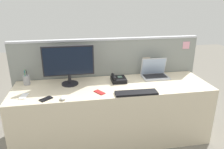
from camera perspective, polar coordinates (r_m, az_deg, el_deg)
ground_plane at (r=2.86m, az=0.18°, el=-16.27°), size 10.00×10.00×0.00m
desk at (r=2.67m, az=0.19°, el=-10.06°), size 2.30×0.67×0.72m
cubicle_divider at (r=2.90m, az=-1.12°, el=-2.13°), size 2.42×0.08×1.20m
desktop_monitor at (r=2.52m, az=-11.52°, el=3.05°), size 0.59×0.19×0.46m
laptop at (r=2.81m, az=11.24°, el=0.57°), size 0.33×0.23×0.24m
desk_phone at (r=2.62m, az=1.62°, el=-1.27°), size 0.18×0.19×0.08m
keyboard_main at (r=2.31m, az=6.49°, el=-4.87°), size 0.46×0.14×0.02m
computer_mouse_right_hand at (r=2.23m, az=-12.87°, el=-6.05°), size 0.08×0.11×0.03m
pen_cup at (r=2.72m, az=-21.80°, el=-1.35°), size 0.08×0.08×0.19m
cell_phone_red_case at (r=2.33m, az=-3.35°, el=-4.75°), size 0.12×0.15×0.01m
cell_phone_black_slab at (r=2.28m, az=-17.15°, el=-6.23°), size 0.14×0.14×0.01m
cell_phone_white_slab at (r=2.42m, az=-22.46°, el=-5.32°), size 0.08×0.14×0.01m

